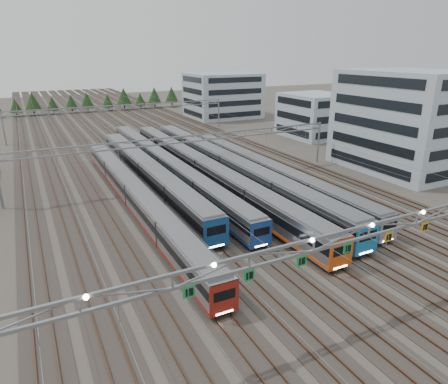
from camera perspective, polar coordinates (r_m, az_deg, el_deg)
name	(u,v)px	position (r m, az deg, el deg)	size (l,w,h in m)	color
ground	(359,307)	(37.94, 18.71, -15.30)	(400.00, 400.00, 0.00)	#47423A
track_bed	(112,121)	(124.75, -15.72, 9.74)	(54.00, 260.00, 5.42)	#2D2823
train_a	(135,195)	(57.14, -12.64, -0.45)	(2.68, 55.84, 3.49)	black
train_b	(148,173)	(66.09, -10.81, 2.64)	(3.09, 51.49, 4.03)	black
train_c	(165,165)	(71.67, -8.40, 3.91)	(2.74, 64.74, 3.57)	black
train_d	(203,169)	(67.45, -3.04, 3.23)	(2.96, 67.15, 3.86)	black
train_e	(228,166)	(68.92, 0.53, 3.73)	(3.16, 64.22, 4.12)	black
train_f	(266,171)	(66.93, 5.96, 2.94)	(2.82, 51.79, 3.68)	black
gantry_near	(369,234)	(34.43, 20.05, -5.62)	(56.36, 0.61, 8.08)	gray
gantry_mid	(186,144)	(66.98, -5.42, 6.77)	(56.36, 0.36, 8.00)	gray
gantry_far	(122,111)	(109.52, -14.31, 11.20)	(56.36, 0.36, 8.00)	gray
depot_bldg_south	(408,121)	(81.58, 24.76, 9.20)	(18.00, 22.00, 17.87)	#A6BCC7
depot_bldg_mid	(315,115)	(107.10, 12.87, 10.62)	(14.00, 16.00, 10.88)	#A6BCC7
depot_bldg_north	(223,95)	(136.74, -0.17, 13.63)	(22.00, 18.00, 14.24)	#A6BCC7
treeline	(71,101)	(156.04, -21.03, 12.03)	(81.20, 5.60, 7.02)	#332114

